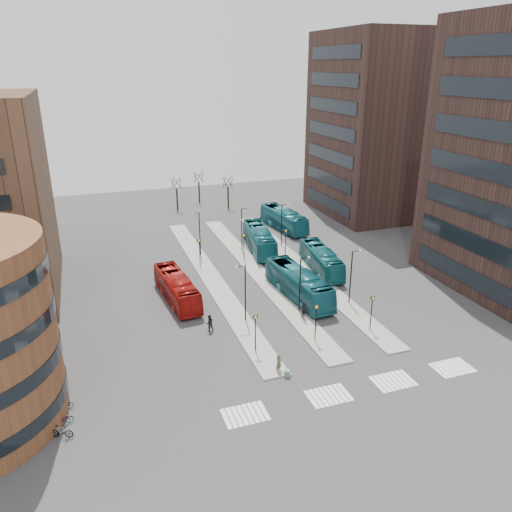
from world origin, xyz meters
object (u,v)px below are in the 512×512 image
object	(u,v)px
red_bus	(177,288)
teal_bus_c	(321,260)
teal_bus_b	(259,239)
bicycle_near	(62,420)
traveller	(279,363)
commuter_b	(304,311)
bicycle_far	(62,405)
suitcase	(287,374)
teal_bus_d	(284,219)
bicycle_mid	(61,432)
teal_bus_a	(298,284)
commuter_a	(209,323)
commuter_c	(309,304)

from	to	relation	value
red_bus	teal_bus_c	distance (m)	19.15
teal_bus_c	red_bus	bearing A→B (deg)	-165.35
teal_bus_b	bicycle_near	bearing A→B (deg)	-122.18
teal_bus_b	traveller	distance (m)	30.27
commuter_b	bicycle_far	world-z (taller)	commuter_b
bicycle_near	traveller	bearing A→B (deg)	-95.80
teal_bus_b	suitcase	bearing A→B (deg)	-96.54
teal_bus_d	bicycle_mid	world-z (taller)	teal_bus_d
teal_bus_a	bicycle_mid	bearing A→B (deg)	-152.86
suitcase	commuter_b	world-z (taller)	commuter_b
teal_bus_c	commuter_a	xyz separation A→B (m)	(-17.28, -10.41, -0.64)
commuter_a	bicycle_mid	distance (m)	17.69
teal_bus_d	traveller	xyz separation A→B (m)	(-15.57, -37.11, -0.74)
teal_bus_c	teal_bus_a	bearing A→B (deg)	-126.30
teal_bus_b	bicycle_near	xyz separation A→B (m)	(-25.99, -30.02, -1.23)
teal_bus_a	teal_bus_d	world-z (taller)	teal_bus_a
teal_bus_d	traveller	bearing A→B (deg)	-119.24
red_bus	teal_bus_c	world-z (taller)	red_bus
teal_bus_b	bicycle_mid	bearing A→B (deg)	-120.87
suitcase	bicycle_far	size ratio (longest dim) A/B	0.38
commuter_a	commuter_c	world-z (taller)	commuter_a
teal_bus_a	bicycle_far	bearing A→B (deg)	-158.53
bicycle_mid	red_bus	bearing A→B (deg)	-10.15
bicycle_near	commuter_a	bearing A→B (deg)	-63.04
teal_bus_b	bicycle_near	world-z (taller)	teal_bus_b
teal_bus_d	bicycle_mid	xyz separation A→B (m)	(-33.00, -39.53, -1.11)
red_bus	teal_bus_d	distance (m)	29.30
teal_bus_a	commuter_c	xyz separation A→B (m)	(-0.32, -3.54, -0.83)
teal_bus_b	bicycle_mid	size ratio (longest dim) A/B	7.02
teal_bus_a	bicycle_near	xyz separation A→B (m)	(-24.99, -14.08, -1.23)
teal_bus_a	suitcase	bearing A→B (deg)	-121.82
teal_bus_c	commuter_a	world-z (taller)	teal_bus_c
suitcase	teal_bus_a	distance (m)	15.70
commuter_a	teal_bus_d	bearing A→B (deg)	-127.70
traveller	suitcase	bearing A→B (deg)	-95.76
suitcase	teal_bus_c	world-z (taller)	teal_bus_c
suitcase	bicycle_near	xyz separation A→B (m)	(-17.85, -0.15, 0.12)
teal_bus_c	bicycle_far	bearing A→B (deg)	-141.99
suitcase	red_bus	size ratio (longest dim) A/B	0.06
commuter_c	bicycle_far	distance (m)	26.17
suitcase	commuter_a	xyz separation A→B (m)	(-4.25, 9.73, 0.57)
teal_bus_d	commuter_c	bearing A→B (deg)	-113.31
traveller	red_bus	bearing A→B (deg)	76.12
traveller	bicycle_near	world-z (taller)	traveller
teal_bus_b	commuter_b	size ratio (longest dim) A/B	6.31
teal_bus_d	bicycle_near	size ratio (longest dim) A/B	7.17
teal_bus_b	commuter_c	bearing A→B (deg)	-85.19
commuter_b	bicycle_near	world-z (taller)	commuter_b
bicycle_near	commuter_b	bearing A→B (deg)	-77.80
suitcase	bicycle_near	bearing A→B (deg)	-155.05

